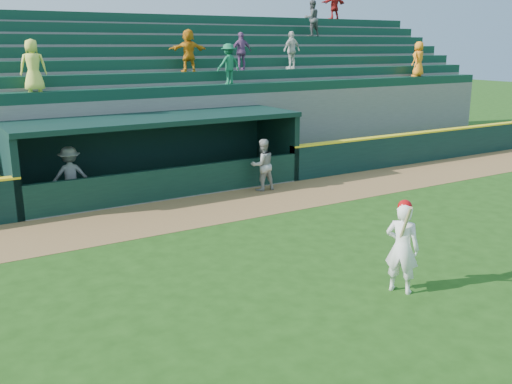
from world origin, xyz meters
The scene contains 9 objects.
ground centered at (0.00, 0.00, 0.00)m, with size 120.00×120.00×0.00m, color #1D4310.
warning_track centered at (0.00, 4.90, 0.01)m, with size 40.00×3.00×0.01m, color brown.
field_wall_right centered at (12.25, 6.55, 0.60)m, with size 15.50×0.30×1.20m, color black.
wall_stripe_right centered at (12.25, 6.55, 1.23)m, with size 15.50×0.32×0.06m, color yellow.
dugout_player_front centered at (2.90, 5.97, 0.86)m, with size 0.84×0.65×1.72m, color #A5A59F.
dugout_player_inside centered at (-2.93, 7.57, 0.88)m, with size 1.14×0.65×1.76m, color gray.
dugout centered at (0.00, 8.00, 1.36)m, with size 9.40×2.80×2.46m.
stands centered at (0.03, 12.57, 2.39)m, with size 34.50×6.26×7.48m.
batter_at_plate centered at (0.98, -2.24, 0.94)m, with size 0.70×0.84×1.89m.
Camera 1 is at (-6.84, -9.66, 4.73)m, focal length 40.00 mm.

